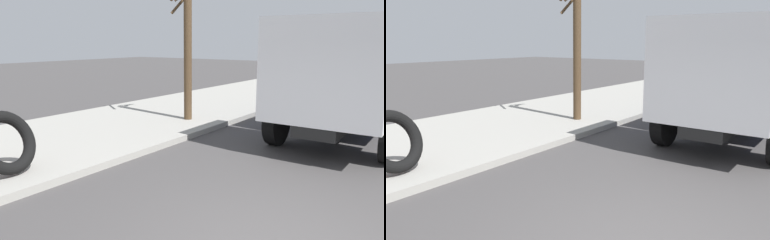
{
  "view_description": "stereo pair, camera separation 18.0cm",
  "coord_description": "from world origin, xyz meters",
  "views": [
    {
      "loc": [
        -3.81,
        -1.6,
        2.51
      ],
      "look_at": [
        2.12,
        2.69,
        0.97
      ],
      "focal_mm": 35.35,
      "sensor_mm": 36.0,
      "label": 1
    },
    {
      "loc": [
        -3.7,
        -1.74,
        2.51
      ],
      "look_at": [
        2.12,
        2.69,
        0.97
      ],
      "focal_mm": 35.35,
      "sensor_mm": 36.0,
      "label": 2
    }
  ],
  "objects": [
    {
      "name": "loose_tire",
      "position": [
        -0.5,
        4.87,
        0.74
      ],
      "size": [
        1.28,
        0.86,
        1.18
      ],
      "primitive_type": "torus",
      "rotation": [
        1.19,
        0.0,
        0.19
      ],
      "color": "black",
      "rests_on": "sidewalk_curb"
    },
    {
      "name": "bare_tree",
      "position": [
        5.33,
        5.19,
        2.41
      ],
      "size": [
        1.16,
        0.91,
        4.88
      ],
      "color": "#4C3823",
      "rests_on": "sidewalk_curb"
    },
    {
      "name": "dump_truck_blue",
      "position": [
        6.82,
        0.78,
        1.61
      ],
      "size": [
        7.02,
        2.86,
        3.0
      ],
      "color": "#1E3899",
      "rests_on": "ground"
    }
  ]
}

